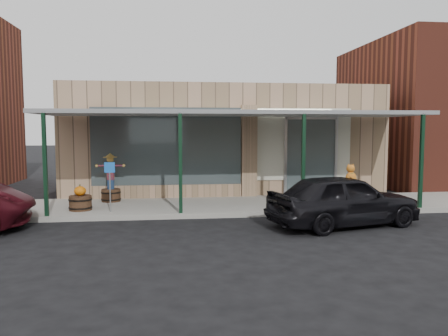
{
  "coord_description": "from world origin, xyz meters",
  "views": [
    {
      "loc": [
        -2.03,
        -10.27,
        2.56
      ],
      "look_at": [
        -0.5,
        2.6,
        1.39
      ],
      "focal_mm": 35.0,
      "sensor_mm": 36.0,
      "label": 1
    }
  ],
  "objects": [
    {
      "name": "parked_sedan",
      "position": [
        2.44,
        0.63,
        0.7
      ],
      "size": [
        4.37,
        2.6,
        1.59
      ],
      "rotation": [
        0.0,
        0.0,
        1.82
      ],
      "color": "black",
      "rests_on": "ground"
    },
    {
      "name": "sidewalk",
      "position": [
        0.0,
        3.6,
        0.07
      ],
      "size": [
        40.0,
        3.2,
        0.15
      ],
      "primitive_type": "cube",
      "color": "gray",
      "rests_on": "ground"
    },
    {
      "name": "handicap_sign",
      "position": [
        -3.83,
        2.57,
        1.08
      ],
      "size": [
        0.3,
        0.04,
        1.45
      ],
      "rotation": [
        0.0,
        0.0,
        -0.01
      ],
      "color": "gray",
      "rests_on": "sidewalk"
    },
    {
      "name": "barrel_scarecrow",
      "position": [
        -4.07,
        4.44,
        0.69
      ],
      "size": [
        0.96,
        0.79,
        1.61
      ],
      "rotation": [
        0.0,
        0.0,
        0.32
      ],
      "color": "#44271B",
      "rests_on": "sidewalk"
    },
    {
      "name": "block_buildings_near",
      "position": [
        2.01,
        9.2,
        3.77
      ],
      "size": [
        61.0,
        8.0,
        8.0
      ],
      "color": "maroon",
      "rests_on": "ground"
    },
    {
      "name": "awning",
      "position": [
        0.0,
        3.56,
        3.01
      ],
      "size": [
        12.0,
        3.0,
        3.04
      ],
      "color": "slate",
      "rests_on": "ground"
    },
    {
      "name": "storefront",
      "position": [
        -0.0,
        8.16,
        2.09
      ],
      "size": [
        12.0,
        6.25,
        4.2
      ],
      "color": "tan",
      "rests_on": "ground"
    },
    {
      "name": "ground",
      "position": [
        0.0,
        0.0,
        0.0
      ],
      "size": [
        120.0,
        120.0,
        0.0
      ],
      "primitive_type": "plane",
      "color": "black",
      "rests_on": "ground"
    },
    {
      "name": "barrel_pumpkin",
      "position": [
        -4.75,
        2.94,
        0.42
      ],
      "size": [
        0.77,
        0.77,
        0.77
      ],
      "rotation": [
        0.0,
        0.0,
        -0.21
      ],
      "color": "#44271B",
      "rests_on": "sidewalk"
    }
  ]
}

